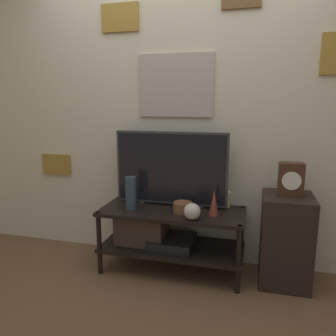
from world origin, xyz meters
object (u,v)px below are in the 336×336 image
television (171,168)px  vase_slim_bronze (214,203)px  vase_round_glass (192,211)px  vase_tall_ceramic (131,193)px  vase_wide_bowl (183,207)px  candle_jar (226,199)px  mantel_clock (291,179)px

television → vase_slim_bronze: size_ratio=4.65×
television → vase_round_glass: (0.24, -0.29, -0.26)m
vase_tall_ceramic → vase_wide_bowl: bearing=3.3°
candle_jar → mantel_clock: size_ratio=0.52×
vase_round_glass → candle_jar: 0.44m
mantel_clock → vase_slim_bronze: bearing=-170.2°
vase_tall_ceramic → candle_jar: vase_tall_ceramic is taller
vase_slim_bronze → vase_round_glass: 0.20m
mantel_clock → vase_wide_bowl: bearing=-173.7°
vase_round_glass → candle_jar: (0.22, 0.38, 0.00)m
candle_jar → mantel_clock: (0.49, -0.15, 0.23)m
vase_wide_bowl → vase_tall_ceramic: (-0.43, -0.02, 0.09)m
vase_slim_bronze → candle_jar: 0.26m
vase_round_glass → vase_tall_ceramic: bearing=167.6°
television → vase_slim_bronze: (0.38, -0.15, -0.22)m
vase_round_glass → mantel_clock: 0.78m
vase_tall_ceramic → mantel_clock: size_ratio=1.08×
vase_round_glass → mantel_clock: mantel_clock is taller
vase_tall_ceramic → vase_round_glass: (0.53, -0.12, -0.07)m
vase_tall_ceramic → candle_jar: bearing=19.2°
vase_wide_bowl → candle_jar: 0.40m
vase_wide_bowl → vase_round_glass: 0.18m
vase_wide_bowl → mantel_clock: (0.80, 0.09, 0.26)m
vase_wide_bowl → mantel_clock: size_ratio=0.61×
vase_slim_bronze → candle_jar: (0.07, 0.24, -0.04)m
television → candle_jar: bearing=11.1°
vase_slim_bronze → mantel_clock: 0.60m
vase_slim_bronze → vase_wide_bowl: size_ratio=1.33×
vase_slim_bronze → mantel_clock: mantel_clock is taller
television → vase_wide_bowl: television is taller
television → vase_tall_ceramic: size_ratio=3.50×
vase_wide_bowl → candle_jar: candle_jar is taller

